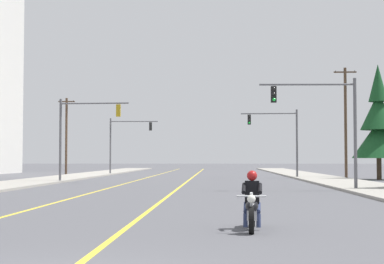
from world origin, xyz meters
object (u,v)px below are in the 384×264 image
(motorcycle_with_rider, at_px, (252,206))
(utility_pole_left_far, at_px, (66,134))
(traffic_signal_near_left, at_px, (80,127))
(conifer_tree_right_verge_far, at_px, (379,127))
(traffic_signal_mid_right, at_px, (280,133))
(utility_pole_right_far, at_px, (346,120))
(traffic_signal_mid_left, at_px, (124,137))
(traffic_signal_near_right, at_px, (327,116))

(motorcycle_with_rider, bearing_deg, utility_pole_left_far, 108.83)
(traffic_signal_near_left, relative_size, conifer_tree_right_verge_far, 0.64)
(traffic_signal_near_left, relative_size, utility_pole_left_far, 0.72)
(motorcycle_with_rider, relative_size, conifer_tree_right_verge_far, 0.23)
(traffic_signal_mid_right, relative_size, utility_pole_right_far, 0.62)
(conifer_tree_right_verge_far, bearing_deg, utility_pole_right_far, 112.51)
(motorcycle_with_rider, xyz_separation_m, traffic_signal_near_left, (-10.99, 29.24, 3.53))
(traffic_signal_mid_right, relative_size, conifer_tree_right_verge_far, 0.64)
(utility_pole_right_far, bearing_deg, traffic_signal_mid_right, -175.79)
(traffic_signal_mid_right, bearing_deg, traffic_signal_mid_left, 145.15)
(traffic_signal_mid_right, relative_size, utility_pole_left_far, 0.72)
(utility_pole_left_far, bearing_deg, traffic_signal_mid_left, -12.01)
(traffic_signal_mid_right, relative_size, traffic_signal_mid_left, 1.00)
(traffic_signal_near_left, xyz_separation_m, utility_pole_right_far, (21.82, 11.03, 1.11))
(traffic_signal_mid_right, height_order, utility_pole_right_far, utility_pole_right_far)
(motorcycle_with_rider, xyz_separation_m, conifer_tree_right_verge_far, (12.64, 35.93, 3.85))
(traffic_signal_near_right, height_order, conifer_tree_right_verge_far, conifer_tree_right_verge_far)
(traffic_signal_near_right, relative_size, traffic_signal_mid_left, 1.00)
(traffic_signal_near_left, distance_m, utility_pole_left_far, 24.16)
(traffic_signal_near_right, relative_size, conifer_tree_right_verge_far, 0.64)
(conifer_tree_right_verge_far, bearing_deg, motorcycle_with_rider, -109.38)
(traffic_signal_mid_right, height_order, utility_pole_left_far, utility_pole_left_far)
(traffic_signal_near_left, xyz_separation_m, traffic_signal_mid_right, (15.87, 10.60, -0.01))
(traffic_signal_near_right, distance_m, traffic_signal_near_left, 19.49)
(traffic_signal_mid_left, bearing_deg, conifer_tree_right_verge_far, -32.36)
(traffic_signal_near_left, xyz_separation_m, conifer_tree_right_verge_far, (23.63, 6.68, 0.32))
(traffic_signal_near_left, bearing_deg, traffic_signal_near_right, -33.86)
(traffic_signal_near_left, distance_m, traffic_signal_mid_left, 21.71)
(motorcycle_with_rider, distance_m, traffic_signal_near_right, 19.43)
(motorcycle_with_rider, height_order, conifer_tree_right_verge_far, conifer_tree_right_verge_far)
(utility_pole_right_far, bearing_deg, conifer_tree_right_verge_far, -67.49)
(utility_pole_left_far, xyz_separation_m, conifer_tree_right_verge_far, (30.51, -16.47, -0.05))
(traffic_signal_mid_left, distance_m, conifer_tree_right_verge_far, 28.06)
(motorcycle_with_rider, height_order, traffic_signal_mid_right, traffic_signal_mid_right)
(traffic_signal_mid_left, height_order, utility_pole_left_far, utility_pole_left_far)
(traffic_signal_mid_left, bearing_deg, traffic_signal_near_left, -89.80)
(traffic_signal_near_left, bearing_deg, motorcycle_with_rider, -69.41)
(traffic_signal_near_left, distance_m, utility_pole_right_far, 24.48)
(traffic_signal_mid_right, distance_m, utility_pole_left_far, 25.99)
(traffic_signal_near_left, height_order, utility_pole_left_far, utility_pole_left_far)
(traffic_signal_mid_left, relative_size, utility_pole_right_far, 0.62)
(traffic_signal_mid_left, xyz_separation_m, utility_pole_left_far, (-6.81, 1.45, 0.36))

